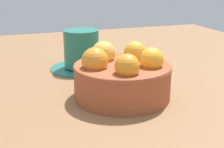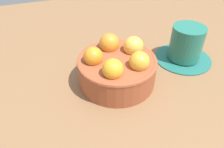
% 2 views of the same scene
% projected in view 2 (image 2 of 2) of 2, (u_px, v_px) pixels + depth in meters
% --- Properties ---
extents(ground_plane, '(1.34, 1.16, 0.03)m').
position_uv_depth(ground_plane, '(117.00, 86.00, 0.50)').
color(ground_plane, brown).
extents(terracotta_bowl, '(0.17, 0.17, 0.09)m').
position_uv_depth(terracotta_bowl, '(117.00, 67.00, 0.46)').
color(terracotta_bowl, '#9E4C2D').
rests_on(terracotta_bowl, ground_plane).
extents(coffee_cup, '(0.14, 0.14, 0.09)m').
position_uv_depth(coffee_cup, '(186.00, 46.00, 0.53)').
color(coffee_cup, '#226A60').
rests_on(coffee_cup, ground_plane).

